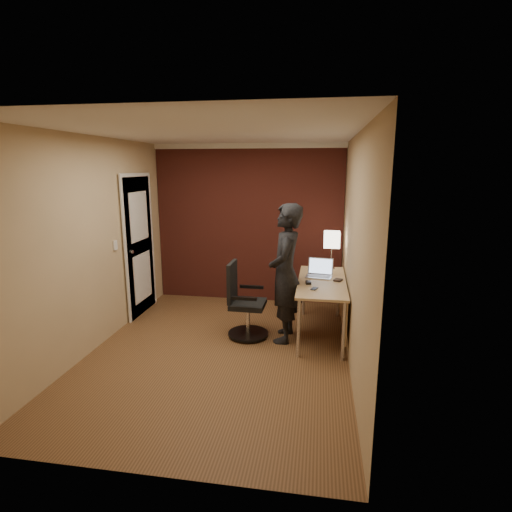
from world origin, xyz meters
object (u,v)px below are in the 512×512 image
object	(u,v)px
desk	(327,290)
wallet	(338,280)
desk_lamp	(332,240)
office_chair	(243,305)
laptop	(320,271)
person	(285,273)
mouse	(308,283)
phone	(314,289)

from	to	relation	value
desk	wallet	size ratio (longest dim) A/B	13.64
desk_lamp	office_chair	size ratio (longest dim) A/B	0.56
laptop	person	bearing A→B (deg)	-134.66
mouse	office_chair	world-z (taller)	office_chair
desk_lamp	person	bearing A→B (deg)	-124.32
phone	person	xyz separation A→B (m)	(-0.36, 0.17, 0.13)
desk	wallet	world-z (taller)	wallet
mouse	office_chair	xyz separation A→B (m)	(-0.81, -0.04, -0.32)
person	office_chair	bearing A→B (deg)	-88.72
wallet	office_chair	xyz separation A→B (m)	(-1.18, -0.23, -0.32)
desk_lamp	phone	distance (m)	1.11
wallet	person	world-z (taller)	person
phone	wallet	bearing A→B (deg)	73.58
mouse	phone	bearing A→B (deg)	-79.97
desk_lamp	laptop	distance (m)	0.57
desk	person	size ratio (longest dim) A/B	0.87
mouse	phone	size ratio (longest dim) A/B	0.87
laptop	wallet	distance (m)	0.30
person	desk	bearing A→B (deg)	113.51
desk_lamp	phone	size ratio (longest dim) A/B	4.65
phone	desk_lamp	bearing A→B (deg)	97.58
desk_lamp	desk	bearing A→B (deg)	-94.50
phone	desk	bearing A→B (deg)	86.23
office_chair	person	distance (m)	0.69
mouse	wallet	distance (m)	0.42
wallet	person	bearing A→B (deg)	-160.33
laptop	phone	xyz separation A→B (m)	(-0.06, -0.59, -0.06)
laptop	wallet	xyz separation A→B (m)	(0.23, -0.19, -0.05)
desk	office_chair	world-z (taller)	office_chair
mouse	wallet	size ratio (longest dim) A/B	0.91
mouse	person	distance (m)	0.31
desk	person	xyz separation A→B (m)	(-0.52, -0.21, 0.26)
desk_lamp	phone	xyz separation A→B (m)	(-0.21, -1.01, -0.41)
mouse	person	world-z (taller)	person
wallet	person	xyz separation A→B (m)	(-0.65, -0.23, 0.12)
desk	mouse	bearing A→B (deg)	-144.79
laptop	mouse	distance (m)	0.41
desk	mouse	xyz separation A→B (m)	(-0.24, -0.17, 0.14)
laptop	wallet	bearing A→B (deg)	-39.60
desk_lamp	phone	world-z (taller)	desk_lamp
phone	wallet	distance (m)	0.49
desk_lamp	office_chair	xyz separation A→B (m)	(-1.10, -0.84, -0.72)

